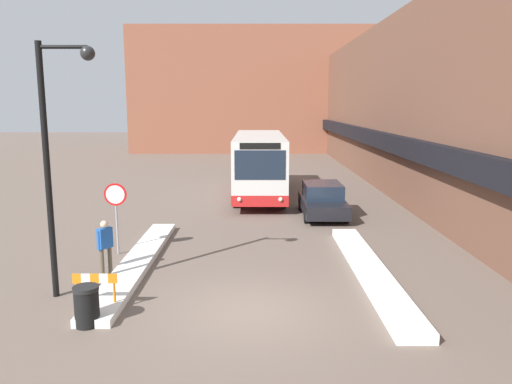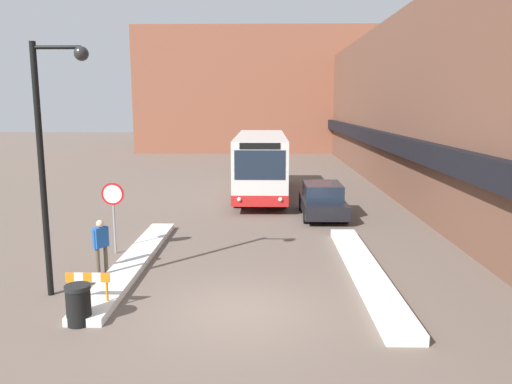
# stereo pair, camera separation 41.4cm
# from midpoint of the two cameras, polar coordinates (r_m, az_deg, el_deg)

# --- Properties ---
(ground_plane) EXTENTS (160.00, 160.00, 0.00)m
(ground_plane) POSITION_cam_midpoint_polar(r_m,az_deg,el_deg) (12.69, -0.77, -13.42)
(ground_plane) COLOR #66564C
(building_row_right) EXTENTS (5.50, 60.00, 9.85)m
(building_row_right) POSITION_cam_midpoint_polar(r_m,az_deg,el_deg) (36.91, 16.34, 9.38)
(building_row_right) COLOR brown
(building_row_right) RESTS_ON ground_plane
(building_backdrop_far) EXTENTS (26.00, 8.00, 12.91)m
(building_backdrop_far) POSITION_cam_midpoint_polar(r_m,az_deg,el_deg) (55.41, 0.67, 11.45)
(building_backdrop_far) COLOR brown
(building_backdrop_far) RESTS_ON ground_plane
(snow_bank_left) EXTENTS (0.90, 9.24, 0.21)m
(snow_bank_left) POSITION_cam_midpoint_polar(r_m,az_deg,el_deg) (16.52, -13.05, -7.67)
(snow_bank_left) COLOR silver
(snow_bank_left) RESTS_ON ground_plane
(snow_bank_right) EXTENTS (0.90, 9.03, 0.26)m
(snow_bank_right) POSITION_cam_midpoint_polar(r_m,az_deg,el_deg) (15.49, 13.15, -8.78)
(snow_bank_right) COLOR silver
(snow_bank_right) RESTS_ON ground_plane
(city_bus) EXTENTS (2.65, 10.53, 3.39)m
(city_bus) POSITION_cam_midpoint_polar(r_m,az_deg,el_deg) (27.64, 0.99, 3.29)
(city_bus) COLOR silver
(city_bus) RESTS_ON ground_plane
(parked_car_front) EXTENTS (1.91, 4.22, 1.52)m
(parked_car_front) POSITION_cam_midpoint_polar(r_m,az_deg,el_deg) (22.84, 8.13, -0.93)
(parked_car_front) COLOR black
(parked_car_front) RESTS_ON ground_plane
(stop_sign) EXTENTS (0.76, 0.08, 2.45)m
(stop_sign) POSITION_cam_midpoint_polar(r_m,az_deg,el_deg) (17.42, -15.36, -1.16)
(stop_sign) COLOR gray
(stop_sign) RESTS_ON ground_plane
(street_lamp) EXTENTS (1.46, 0.36, 6.58)m
(street_lamp) POSITION_cam_midpoint_polar(r_m,az_deg,el_deg) (13.70, -21.62, 5.17)
(street_lamp) COLOR black
(street_lamp) RESTS_ON ground_plane
(pedestrian) EXTENTS (0.42, 0.48, 1.65)m
(pedestrian) POSITION_cam_midpoint_polar(r_m,az_deg,el_deg) (15.66, -16.58, -5.43)
(pedestrian) COLOR brown
(pedestrian) RESTS_ON ground_plane
(trash_bin) EXTENTS (0.59, 0.59, 0.95)m
(trash_bin) POSITION_cam_midpoint_polar(r_m,az_deg,el_deg) (12.43, -18.71, -12.10)
(trash_bin) COLOR black
(trash_bin) RESTS_ON ground_plane
(construction_barricade) EXTENTS (1.10, 0.06, 0.94)m
(construction_barricade) POSITION_cam_midpoint_polar(r_m,az_deg,el_deg) (13.17, -17.79, -9.91)
(construction_barricade) COLOR orange
(construction_barricade) RESTS_ON ground_plane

